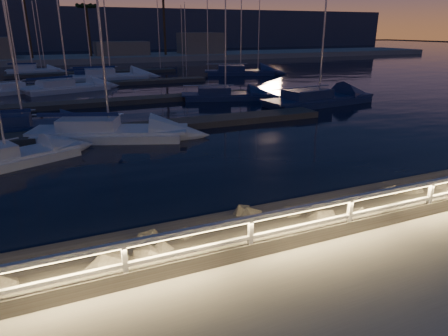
{
  "coord_description": "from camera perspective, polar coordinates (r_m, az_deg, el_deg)",
  "views": [
    {
      "loc": [
        -5.99,
        -7.58,
        5.27
      ],
      "look_at": [
        -0.96,
        4.0,
        0.85
      ],
      "focal_mm": 32.0,
      "sensor_mm": 36.0,
      "label": 1
    }
  ],
  "objects": [
    {
      "name": "sailboat_j",
      "position": [
        42.78,
        -21.67,
        10.69
      ],
      "size": [
        8.54,
        4.52,
        14.03
      ],
      "rotation": [
        0.0,
        0.0,
        0.27
      ],
      "color": "white",
      "rests_on": "ground"
    },
    {
      "name": "sailboat_b",
      "position": [
        20.4,
        -29.06,
        1.23
      ],
      "size": [
        6.7,
        4.29,
        11.14
      ],
      "rotation": [
        0.0,
        0.0,
        0.41
      ],
      "color": "white",
      "rests_on": "ground"
    },
    {
      "name": "far_shore",
      "position": [
        82.0,
        -20.01,
        14.7
      ],
      "size": [
        160.0,
        14.0,
        5.2
      ],
      "color": "#A29F93",
      "rests_on": "ground"
    },
    {
      "name": "sailboat_n",
      "position": [
        53.0,
        -18.54,
        12.39
      ],
      "size": [
        6.56,
        2.14,
        11.07
      ],
      "rotation": [
        0.0,
        0.0,
        -0.02
      ],
      "color": "navy",
      "rests_on": "ground"
    },
    {
      "name": "sailboat_h",
      "position": [
        33.77,
        13.02,
        9.6
      ],
      "size": [
        10.26,
        4.21,
        16.86
      ],
      "rotation": [
        0.0,
        0.0,
        0.13
      ],
      "color": "navy",
      "rests_on": "ground"
    },
    {
      "name": "sailboat_c",
      "position": [
        23.41,
        -16.56,
        5.09
      ],
      "size": [
        8.84,
        5.31,
        14.54
      ],
      "rotation": [
        0.0,
        0.0,
        -0.36
      ],
      "color": "white",
      "rests_on": "ground"
    },
    {
      "name": "ground",
      "position": [
        11.01,
        13.19,
        -9.86
      ],
      "size": [
        400.0,
        400.0,
        0.0
      ],
      "primitive_type": "plane",
      "color": "#A29F93",
      "rests_on": "ground"
    },
    {
      "name": "sailboat_g",
      "position": [
        35.41,
        -0.15,
        10.42
      ],
      "size": [
        7.85,
        4.35,
        12.85
      ],
      "rotation": [
        0.0,
        0.0,
        -0.31
      ],
      "color": "navy",
      "rests_on": "ground"
    },
    {
      "name": "guard_rail",
      "position": [
        10.62,
        13.21,
        -6.29
      ],
      "size": [
        44.11,
        0.12,
        1.06
      ],
      "color": "white",
      "rests_on": "ground"
    },
    {
      "name": "floating_docks",
      "position": [
        40.92,
        -15.1,
        10.68
      ],
      "size": [
        22.0,
        36.0,
        0.4
      ],
      "color": "#5D554D",
      "rests_on": "ground"
    },
    {
      "name": "sailboat_k",
      "position": [
        51.75,
        -16.18,
        12.57
      ],
      "size": [
        9.55,
        3.25,
        15.98
      ],
      "rotation": [
        0.0,
        0.0,
        -0.04
      ],
      "color": "white",
      "rests_on": "ground"
    },
    {
      "name": "sailboat_e",
      "position": [
        43.75,
        -27.26,
        10.01
      ],
      "size": [
        6.22,
        3.67,
        10.31
      ],
      "rotation": [
        0.0,
        0.0,
        0.35
      ],
      "color": "white",
      "rests_on": "ground"
    },
    {
      "name": "sailboat_l",
      "position": [
        55.05,
        2.09,
        13.63
      ],
      "size": [
        9.85,
        5.86,
        16.13
      ],
      "rotation": [
        0.0,
        0.0,
        -0.36
      ],
      "color": "navy",
      "rests_on": "ground"
    },
    {
      "name": "riprap",
      "position": [
        11.62,
        6.56,
        -8.7
      ],
      "size": [
        29.86,
        3.22,
        1.43
      ],
      "color": "#665F57",
      "rests_on": "ground"
    },
    {
      "name": "harbor_water",
      "position": [
        39.75,
        -14.73,
        9.64
      ],
      "size": [
        400.0,
        440.0,
        0.6
      ],
      "color": "black",
      "rests_on": "ground"
    },
    {
      "name": "palm_center",
      "position": [
        81.06,
        -19.09,
        20.8
      ],
      "size": [
        3.0,
        3.0,
        9.7
      ],
      "color": "#4E3A24",
      "rests_on": "ground"
    },
    {
      "name": "sailboat_m",
      "position": [
        62.87,
        -25.76,
        12.48
      ],
      "size": [
        7.09,
        2.99,
        11.78
      ],
      "rotation": [
        0.0,
        0.0,
        -0.14
      ],
      "color": "white",
      "rests_on": "ground"
    },
    {
      "name": "sailboat_f",
      "position": [
        26.46,
        -27.09,
        5.32
      ],
      "size": [
        7.74,
        2.65,
        13.01
      ],
      "rotation": [
        0.0,
        0.0,
        -0.04
      ],
      "color": "navy",
      "rests_on": "ground"
    }
  ]
}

